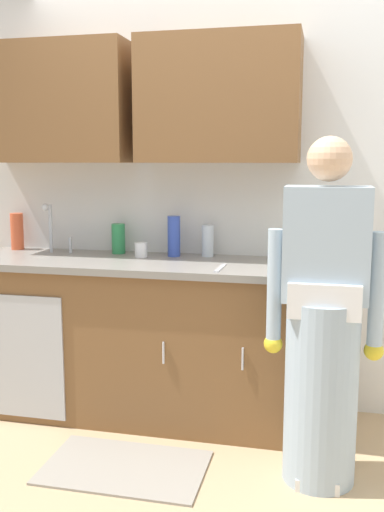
{
  "coord_description": "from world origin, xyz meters",
  "views": [
    {
      "loc": [
        0.56,
        -2.5,
        1.51
      ],
      "look_at": [
        -0.14,
        0.55,
        1.0
      ],
      "focal_mm": 41.01,
      "sensor_mm": 36.0,
      "label": 1
    }
  ],
  "objects_px": {
    "person_at_sink": "(323,340)",
    "bottle_water_tall": "(118,239)",
    "sink": "(47,258)",
    "knife_on_counter": "(220,268)",
    "bottle_dish_liquid": "(208,241)",
    "sponge": "(281,260)",
    "bottle_water_short": "(174,236)",
    "cup_by_sink": "(141,250)",
    "bottle_cleaner_spray": "(17,231)"
  },
  "relations": [
    {
      "from": "person_at_sink",
      "to": "bottle_water_tall",
      "type": "relative_size",
      "value": 8.76
    },
    {
      "from": "sink",
      "to": "knife_on_counter",
      "type": "height_order",
      "value": "sink"
    },
    {
      "from": "bottle_dish_liquid",
      "to": "sponge",
      "type": "relative_size",
      "value": 1.74
    },
    {
      "from": "knife_on_counter",
      "to": "bottle_water_short",
      "type": "bearing_deg",
      "value": 47.16
    },
    {
      "from": "bottle_water_short",
      "to": "cup_by_sink",
      "type": "height_order",
      "value": "bottle_water_short"
    },
    {
      "from": "person_at_sink",
      "to": "sponge",
      "type": "height_order",
      "value": "person_at_sink"
    },
    {
      "from": "bottle_cleaner_spray",
      "to": "sponge",
      "type": "height_order",
      "value": "bottle_cleaner_spray"
    },
    {
      "from": "sink",
      "to": "cup_by_sink",
      "type": "xyz_separation_m",
      "value": [
        0.57,
        0.1,
        0.06
      ]
    },
    {
      "from": "bottle_water_tall",
      "to": "knife_on_counter",
      "type": "xyz_separation_m",
      "value": [
        0.71,
        -0.36,
        -0.09
      ]
    },
    {
      "from": "bottle_cleaner_spray",
      "to": "bottle_water_short",
      "type": "relative_size",
      "value": 0.97
    },
    {
      "from": "cup_by_sink",
      "to": "knife_on_counter",
      "type": "relative_size",
      "value": 0.36
    },
    {
      "from": "sink",
      "to": "bottle_water_short",
      "type": "bearing_deg",
      "value": 12.54
    },
    {
      "from": "bottle_cleaner_spray",
      "to": "cup_by_sink",
      "type": "relative_size",
      "value": 2.7
    },
    {
      "from": "bottle_cleaner_spray",
      "to": "cup_by_sink",
      "type": "xyz_separation_m",
      "value": [
        0.88,
        -0.11,
        -0.07
      ]
    },
    {
      "from": "bottle_water_tall",
      "to": "bottle_dish_liquid",
      "type": "xyz_separation_m",
      "value": [
        0.56,
        0.01,
        0.0
      ]
    },
    {
      "from": "bottle_water_tall",
      "to": "bottle_cleaner_spray",
      "type": "relative_size",
      "value": 0.78
    },
    {
      "from": "bottle_water_short",
      "to": "knife_on_counter",
      "type": "height_order",
      "value": "bottle_water_short"
    },
    {
      "from": "bottle_cleaner_spray",
      "to": "sponge",
      "type": "distance_m",
      "value": 1.72
    },
    {
      "from": "bottle_water_short",
      "to": "sponge",
      "type": "height_order",
      "value": "bottle_water_short"
    },
    {
      "from": "sink",
      "to": "bottle_dish_liquid",
      "type": "bearing_deg",
      "value": 12.28
    },
    {
      "from": "bottle_cleaner_spray",
      "to": "bottle_dish_liquid",
      "type": "height_order",
      "value": "bottle_cleaner_spray"
    },
    {
      "from": "bottle_cleaner_spray",
      "to": "bottle_water_short",
      "type": "height_order",
      "value": "bottle_water_short"
    },
    {
      "from": "person_at_sink",
      "to": "bottle_water_tall",
      "type": "height_order",
      "value": "person_at_sink"
    },
    {
      "from": "person_at_sink",
      "to": "bottle_water_short",
      "type": "height_order",
      "value": "person_at_sink"
    },
    {
      "from": "cup_by_sink",
      "to": "sink",
      "type": "bearing_deg",
      "value": -170.43
    },
    {
      "from": "person_at_sink",
      "to": "sponge",
      "type": "relative_size",
      "value": 14.73
    },
    {
      "from": "bottle_water_short",
      "to": "person_at_sink",
      "type": "bearing_deg",
      "value": -37.98
    },
    {
      "from": "bottle_water_tall",
      "to": "knife_on_counter",
      "type": "height_order",
      "value": "bottle_water_tall"
    },
    {
      "from": "sink",
      "to": "sponge",
      "type": "bearing_deg",
      "value": 4.13
    },
    {
      "from": "person_at_sink",
      "to": "bottle_dish_liquid",
      "type": "distance_m",
      "value": 1.07
    },
    {
      "from": "sink",
      "to": "knife_on_counter",
      "type": "distance_m",
      "value": 1.11
    },
    {
      "from": "person_at_sink",
      "to": "sink",
      "type": "bearing_deg",
      "value": 162.16
    },
    {
      "from": "bottle_dish_liquid",
      "to": "cup_by_sink",
      "type": "bearing_deg",
      "value": -163.82
    },
    {
      "from": "sink",
      "to": "person_at_sink",
      "type": "bearing_deg",
      "value": -17.84
    },
    {
      "from": "bottle_water_short",
      "to": "cup_by_sink",
      "type": "distance_m",
      "value": 0.21
    },
    {
      "from": "person_at_sink",
      "to": "bottle_cleaner_spray",
      "type": "relative_size",
      "value": 6.86
    },
    {
      "from": "bottle_water_tall",
      "to": "knife_on_counter",
      "type": "bearing_deg",
      "value": -27.0
    },
    {
      "from": "knife_on_counter",
      "to": "cup_by_sink",
      "type": "bearing_deg",
      "value": 64.9
    },
    {
      "from": "sink",
      "to": "bottle_water_short",
      "type": "height_order",
      "value": "sink"
    },
    {
      "from": "bottle_water_tall",
      "to": "knife_on_counter",
      "type": "distance_m",
      "value": 0.8
    },
    {
      "from": "bottle_cleaner_spray",
      "to": "bottle_dish_liquid",
      "type": "xyz_separation_m",
      "value": [
        1.26,
        -0.0,
        -0.02
      ]
    },
    {
      "from": "cup_by_sink",
      "to": "knife_on_counter",
      "type": "height_order",
      "value": "cup_by_sink"
    },
    {
      "from": "bottle_dish_liquid",
      "to": "cup_by_sink",
      "type": "distance_m",
      "value": 0.4
    },
    {
      "from": "sponge",
      "to": "knife_on_counter",
      "type": "bearing_deg",
      "value": -138.49
    },
    {
      "from": "bottle_dish_liquid",
      "to": "cup_by_sink",
      "type": "relative_size",
      "value": 2.19
    },
    {
      "from": "person_at_sink",
      "to": "bottle_cleaner_spray",
      "type": "distance_m",
      "value": 2.13
    },
    {
      "from": "person_at_sink",
      "to": "knife_on_counter",
      "type": "distance_m",
      "value": 0.71
    },
    {
      "from": "bottle_water_tall",
      "to": "cup_by_sink",
      "type": "bearing_deg",
      "value": -29.12
    },
    {
      "from": "bottle_water_tall",
      "to": "bottle_dish_liquid",
      "type": "relative_size",
      "value": 0.97
    },
    {
      "from": "bottle_water_short",
      "to": "sink",
      "type": "bearing_deg",
      "value": -167.46
    }
  ]
}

